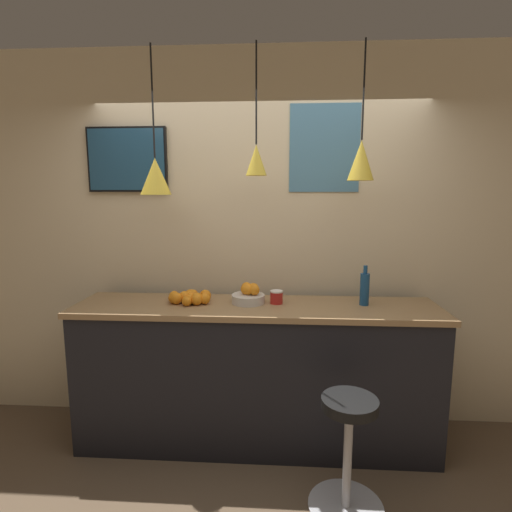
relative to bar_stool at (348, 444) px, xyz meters
The scene contains 13 objects.
ground_plane 0.70m from the bar_stool, behind, with size 14.00×14.00×0.00m, color brown.
back_wall 1.56m from the bar_stool, 119.36° to the left, with size 8.00×0.06×2.90m.
service_counter 0.84m from the bar_stool, 132.92° to the left, with size 2.57×0.58×1.05m.
bar_stool is the anchor object (origin of this frame).
fruit_bowl 1.14m from the bar_stool, 133.17° to the left, with size 0.24×0.24×0.14m.
orange_pile 1.40m from the bar_stool, 148.86° to the left, with size 0.31×0.21×0.09m.
juice_bottle 1.02m from the bar_stool, 73.55° to the left, with size 0.06×0.06×0.28m.
spread_jar 1.04m from the bar_stool, 122.74° to the left, with size 0.09×0.09×0.09m.
pendant_lamp_left 2.09m from the bar_stool, 153.20° to the left, with size 0.21×0.21×0.99m.
pendant_lamp_middle 1.85m from the bar_stool, 131.61° to the left, with size 0.14×0.14×0.86m.
pendant_lamp_right 1.76m from the bar_stool, 78.50° to the left, with size 0.18×0.18×0.89m.
mounted_tv 2.49m from the bar_stool, 148.85° to the left, with size 0.62×0.04×0.49m.
wall_poster 2.00m from the bar_stool, 94.59° to the left, with size 0.52×0.01×0.64m.
Camera 1 is at (0.17, -2.05, 1.83)m, focal length 28.00 mm.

